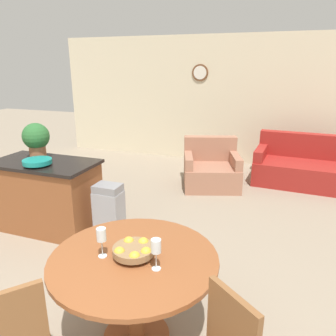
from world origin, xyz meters
TOP-DOWN VIEW (x-y plane):
  - wall_back at (-0.00, 6.40)m, footprint 8.00×0.09m
  - dining_table at (0.19, 1.13)m, footprint 1.24×1.24m
  - fruit_bowl at (0.19, 1.13)m, footprint 0.31×0.31m
  - wine_glass_left at (-0.02, 1.06)m, footprint 0.07×0.07m
  - wine_glass_right at (0.40, 1.05)m, footprint 0.07×0.07m
  - kitchen_island at (-1.69, 2.44)m, footprint 1.33×0.73m
  - teal_bowl at (-1.64, 2.28)m, footprint 0.34×0.34m
  - potted_plant at (-1.89, 2.59)m, footprint 0.34×0.34m
  - trash_bin at (-0.74, 2.38)m, footprint 0.32×0.24m
  - couch at (1.61, 5.43)m, footprint 1.89×1.07m
  - armchair at (-0.03, 4.74)m, footprint 1.18×1.13m

SIDE VIEW (x-z plane):
  - armchair at x=-0.03m, z-range -0.13..0.71m
  - couch at x=1.61m, z-range -0.14..0.73m
  - trash_bin at x=-0.74m, z-range 0.00..0.75m
  - kitchen_island at x=-1.69m, z-range 0.00..0.92m
  - dining_table at x=0.19m, z-range 0.20..0.95m
  - fruit_bowl at x=0.19m, z-range 0.75..0.86m
  - wine_glass_left at x=-0.02m, z-range 0.80..1.03m
  - wine_glass_right at x=0.40m, z-range 0.80..1.03m
  - teal_bowl at x=-1.64m, z-range 0.93..1.01m
  - potted_plant at x=-1.89m, z-range 0.95..1.40m
  - wall_back at x=0.00m, z-range 0.00..2.70m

